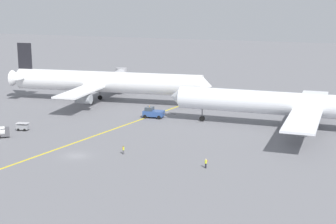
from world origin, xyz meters
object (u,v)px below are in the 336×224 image
ground_crew_marshaller_foreground (123,150)px  jet_bridge (117,76)px  pushback_tug (153,113)px  gse_baggage_cart_near_cluster (23,127)px  airliner_at_gate_left (106,82)px  ground_crew_ramp_agent_by_cones (206,163)px  airliner_being_pushed (298,105)px

ground_crew_marshaller_foreground → jet_bridge: 73.83m
pushback_tug → gse_baggage_cart_near_cluster: 31.65m
airliner_at_gate_left → jet_bridge: 22.57m
ground_crew_ramp_agent_by_cones → ground_crew_marshaller_foreground: 17.05m
airliner_at_gate_left → airliner_being_pushed: size_ratio=1.01×
pushback_tug → ground_crew_marshaller_foreground: size_ratio=4.96×
airliner_at_gate_left → airliner_being_pushed: bearing=-10.4°
jet_bridge → gse_baggage_cart_near_cluster: bearing=-82.9°
ground_crew_marshaller_foreground → pushback_tug: bearing=104.7°
airliner_being_pushed → ground_crew_marshaller_foreground: airliner_being_pushed is taller
airliner_at_gate_left → pushback_tug: (20.60, -12.42, -4.63)m
ground_crew_ramp_agent_by_cones → jet_bridge: 84.77m
pushback_tug → jet_bridge: bearing=130.4°
pushback_tug → airliner_being_pushed: bearing=3.7°
airliner_being_pushed → airliner_at_gate_left: bearing=169.6°
airliner_at_gate_left → pushback_tug: bearing=-31.1°
gse_baggage_cart_near_cluster → airliner_being_pushed: bearing=24.4°
ground_crew_marshaller_foreground → airliner_at_gate_left: bearing=123.7°
ground_crew_marshaller_foreground → jet_bridge: size_ratio=0.09×
airliner_at_gate_left → pushback_tug: 24.50m
airliner_at_gate_left → ground_crew_ramp_agent_by_cones: bearing=-44.4°
airliner_at_gate_left → ground_crew_ramp_agent_by_cones: size_ratio=35.67×
airliner_at_gate_left → ground_crew_marshaller_foreground: (28.61, -42.97, -5.01)m
gse_baggage_cart_near_cluster → ground_crew_marshaller_foreground: size_ratio=1.80×
ground_crew_ramp_agent_by_cones → ground_crew_marshaller_foreground: (-16.97, 1.61, -0.01)m
airliner_at_gate_left → gse_baggage_cart_near_cluster: size_ratio=20.04×
pushback_tug → gse_baggage_cart_near_cluster: pushback_tug is taller
ground_crew_marshaller_foreground → gse_baggage_cart_near_cluster: bearing=166.2°
airliner_being_pushed → jet_bridge: size_ratio=3.28×
airliner_being_pushed → ground_crew_marshaller_foreground: (-26.95, -32.78, -4.70)m
gse_baggage_cart_near_cluster → ground_crew_marshaller_foreground: bearing=-13.8°
pushback_tug → jet_bridge: 44.13m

